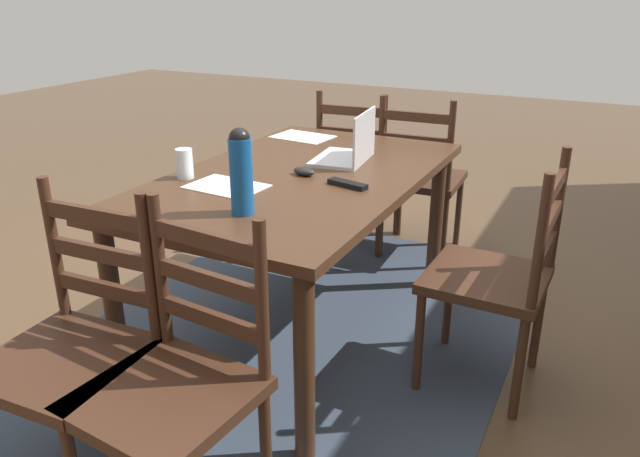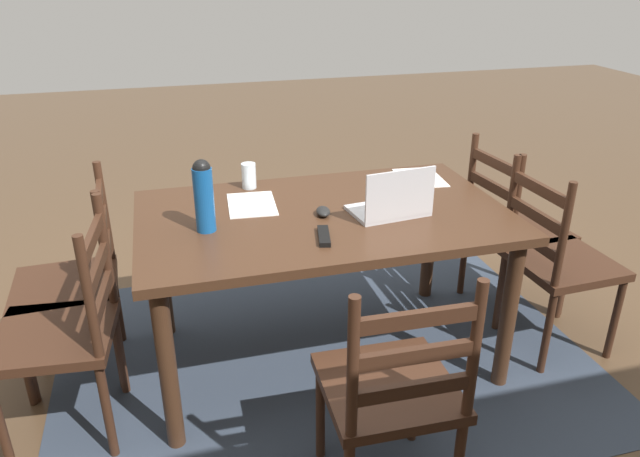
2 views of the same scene
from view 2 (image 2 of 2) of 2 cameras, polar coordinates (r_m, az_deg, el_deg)
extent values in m
plane|color=brown|center=(3.00, 0.32, -11.94)|extent=(14.00, 14.00, 0.00)
cube|color=#333D4C|center=(3.00, 0.32, -11.90)|extent=(2.50, 1.86, 0.01)
cube|color=#422819|center=(2.63, 0.35, 1.16)|extent=(1.61, 0.97, 0.04)
cylinder|color=#422819|center=(3.37, 10.38, -0.88)|extent=(0.07, 0.07, 0.72)
cylinder|color=#422819|center=(3.08, -14.87, -3.91)|extent=(0.07, 0.07, 0.72)
cylinder|color=#422819|center=(2.76, 17.49, -7.85)|extent=(0.07, 0.07, 0.72)
cylinder|color=#422819|center=(2.39, -14.28, -12.92)|extent=(0.07, 0.07, 0.72)
cube|color=#3D2316|center=(2.89, -23.07, -5.13)|extent=(0.46, 0.46, 0.04)
cylinder|color=#3D2316|center=(2.88, -26.32, -11.45)|extent=(0.04, 0.04, 0.43)
cylinder|color=#3D2316|center=(3.20, -25.57, -7.57)|extent=(0.04, 0.04, 0.43)
cylinder|color=#3D2316|center=(2.83, -18.65, -10.65)|extent=(0.04, 0.04, 0.43)
cylinder|color=#3D2316|center=(3.15, -18.74, -6.79)|extent=(0.04, 0.04, 0.43)
cylinder|color=#3D2316|center=(2.59, -19.86, -1.78)|extent=(0.04, 0.04, 0.50)
cylinder|color=#3D2316|center=(2.94, -19.81, 1.36)|extent=(0.04, 0.04, 0.50)
cube|color=#3D2316|center=(2.81, -19.54, -1.97)|extent=(0.04, 0.36, 0.05)
cube|color=#3D2316|center=(2.75, -19.90, 0.36)|extent=(0.04, 0.36, 0.05)
cube|color=#3D2316|center=(2.71, -20.28, 2.77)|extent=(0.04, 0.36, 0.05)
cube|color=#3D2316|center=(2.12, 6.48, -14.73)|extent=(0.45, 0.45, 0.04)
cylinder|color=#3D2316|center=(2.36, 0.04, -17.08)|extent=(0.04, 0.04, 0.43)
cylinder|color=#3D2316|center=(2.46, 8.99, -15.49)|extent=(0.04, 0.04, 0.43)
cylinder|color=#3D2316|center=(1.76, 3.13, -13.46)|extent=(0.04, 0.04, 0.50)
cylinder|color=#3D2316|center=(1.89, 14.46, -11.38)|extent=(0.04, 0.04, 0.50)
cube|color=#3D2316|center=(1.88, 8.81, -14.88)|extent=(0.36, 0.03, 0.05)
cube|color=#3D2316|center=(1.80, 9.07, -11.81)|extent=(0.36, 0.03, 0.05)
cube|color=#3D2316|center=(1.73, 9.34, -8.47)|extent=(0.36, 0.03, 0.05)
cube|color=#3D2316|center=(3.08, 22.15, -3.08)|extent=(0.46, 0.46, 0.04)
cylinder|color=#3D2316|center=(3.43, 22.06, -4.69)|extent=(0.04, 0.04, 0.43)
cylinder|color=#3D2316|center=(3.19, 26.26, -7.75)|extent=(0.04, 0.04, 0.43)
cylinder|color=#3D2316|center=(3.21, 16.76, -5.87)|extent=(0.04, 0.04, 0.43)
cylinder|color=#3D2316|center=(2.96, 20.80, -9.30)|extent=(0.04, 0.04, 0.43)
cylinder|color=#3D2316|center=(3.00, 17.71, 2.13)|extent=(0.04, 0.04, 0.50)
cylinder|color=#3D2316|center=(2.73, 22.14, -0.82)|extent=(0.04, 0.04, 0.50)
cube|color=#3D2316|center=(2.90, 19.54, -1.08)|extent=(0.04, 0.36, 0.05)
cube|color=#3D2316|center=(2.85, 19.89, 1.19)|extent=(0.04, 0.36, 0.05)
cube|color=#3D2316|center=(2.81, 20.25, 3.53)|extent=(0.04, 0.36, 0.05)
cube|color=#3D2316|center=(2.56, -23.96, -9.30)|extent=(0.48, 0.48, 0.04)
cylinder|color=#3D2316|center=(2.60, -28.15, -16.03)|extent=(0.04, 0.04, 0.43)
cylinder|color=#3D2316|center=(2.89, -26.06, -11.24)|extent=(0.04, 0.04, 0.43)
cylinder|color=#3D2316|center=(2.50, -19.59, -16.05)|extent=(0.04, 0.04, 0.43)
cylinder|color=#3D2316|center=(2.80, -18.49, -11.05)|extent=(0.04, 0.04, 0.43)
cylinder|color=#3D2316|center=(2.23, -21.09, -6.44)|extent=(0.04, 0.04, 0.50)
cylinder|color=#3D2316|center=(2.56, -19.70, -2.12)|extent=(0.04, 0.04, 0.50)
cube|color=#3D2316|center=(2.44, -20.00, -6.20)|extent=(0.06, 0.36, 0.05)
cube|color=#3D2316|center=(2.38, -20.43, -3.60)|extent=(0.06, 0.36, 0.05)
cube|color=#3D2316|center=(2.33, -20.88, -0.88)|extent=(0.06, 0.36, 0.05)
cube|color=#3D2316|center=(3.36, 18.34, -0.17)|extent=(0.48, 0.48, 0.04)
cylinder|color=#3D2316|center=(3.70, 18.42, -1.89)|extent=(0.04, 0.04, 0.43)
cylinder|color=#3D2316|center=(3.46, 22.23, -4.49)|extent=(0.04, 0.04, 0.43)
cylinder|color=#3D2316|center=(3.49, 13.50, -2.92)|extent=(0.04, 0.04, 0.43)
cylinder|color=#3D2316|center=(3.23, 17.16, -5.79)|extent=(0.04, 0.04, 0.43)
cylinder|color=#3D2316|center=(3.30, 14.17, 4.56)|extent=(0.04, 0.04, 0.50)
cylinder|color=#3D2316|center=(3.01, 18.14, 2.17)|extent=(0.04, 0.04, 0.50)
cube|color=#3D2316|center=(3.19, 15.86, 1.74)|extent=(0.06, 0.36, 0.05)
cube|color=#3D2316|center=(3.14, 16.12, 3.84)|extent=(0.06, 0.36, 0.05)
cube|color=#3D2316|center=(3.10, 16.39, 6.00)|extent=(0.06, 0.36, 0.05)
cube|color=silver|center=(2.64, 6.41, 1.73)|extent=(0.34, 0.26, 0.02)
cube|color=silver|center=(2.51, 7.66, 3.23)|extent=(0.32, 0.05, 0.21)
cube|color=#A5CCEA|center=(2.51, 7.60, 3.28)|extent=(0.29, 0.04, 0.19)
cylinder|color=#145199|center=(2.44, -10.96, 2.68)|extent=(0.08, 0.08, 0.27)
sphere|color=black|center=(2.40, -11.22, 5.64)|extent=(0.07, 0.07, 0.07)
cylinder|color=silver|center=(2.90, -6.79, 5.01)|extent=(0.07, 0.07, 0.12)
ellipsoid|color=black|center=(2.59, 0.30, 1.63)|extent=(0.07, 0.11, 0.03)
cube|color=black|center=(2.38, 0.37, -0.72)|extent=(0.08, 0.18, 0.02)
cube|color=white|center=(2.72, -6.51, 2.30)|extent=(0.23, 0.31, 0.00)
cube|color=white|center=(3.08, 9.49, 4.79)|extent=(0.24, 0.32, 0.00)
camera|label=1|loc=(1.92, -67.33, 0.93)|focal=34.43mm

